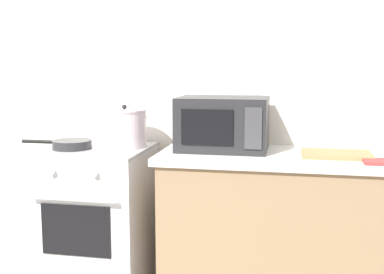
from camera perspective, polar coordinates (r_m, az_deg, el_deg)
back_wall at (r=3.10m, az=2.76°, el=5.51°), size 4.40×0.10×2.50m
lower_cabinet_right at (r=2.88m, az=13.69°, el=-11.44°), size 1.64×0.56×0.88m
countertop_right at (r=2.76m, az=14.02°, el=-2.40°), size 1.70×0.60×0.04m
stove at (r=3.06m, az=-10.76°, el=-9.75°), size 0.60×0.64×0.92m
stock_pot at (r=2.93m, az=-7.71°, el=1.02°), size 0.34×0.26×0.25m
frying_pan at (r=2.94m, az=-13.70°, el=-0.82°), size 0.42×0.22×0.05m
microwave at (r=2.81m, az=3.56°, el=1.54°), size 0.50×0.37×0.30m
cutting_board at (r=2.74m, az=16.20°, el=-1.92°), size 0.36×0.26×0.02m
oven_mitt at (r=2.61m, az=20.96°, el=-2.68°), size 0.18×0.14×0.02m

